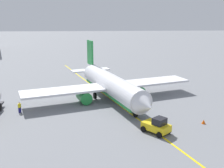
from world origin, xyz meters
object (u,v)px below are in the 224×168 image
object	(u,v)px
refueling_worker	(20,107)
safety_cone_nose	(204,122)
airplane	(111,85)
pushback_tug	(157,126)

from	to	relation	value
refueling_worker	safety_cone_nose	xyz separation A→B (m)	(6.53, 27.41, -0.51)
airplane	pushback_tug	world-z (taller)	airplane
pushback_tug	airplane	bearing A→B (deg)	-161.48
pushback_tug	safety_cone_nose	bearing A→B (deg)	109.50
airplane	pushback_tug	bearing A→B (deg)	18.52
pushback_tug	safety_cone_nose	xyz separation A→B (m)	(-2.62, 7.40, -0.70)
refueling_worker	safety_cone_nose	world-z (taller)	refueling_worker
airplane	safety_cone_nose	xyz separation A→B (m)	(12.53, 12.48, -2.34)
pushback_tug	safety_cone_nose	distance (m)	7.88
refueling_worker	pushback_tug	bearing A→B (deg)	65.42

